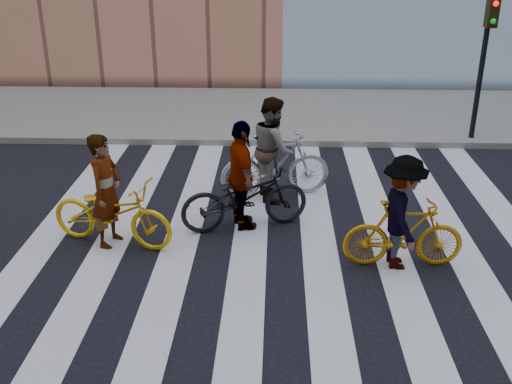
# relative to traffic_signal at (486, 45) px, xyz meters

# --- Properties ---
(ground) EXTENTS (100.00, 100.00, 0.00)m
(ground) POSITION_rel_traffic_signal_xyz_m (-4.40, -5.32, -2.28)
(ground) COLOR black
(ground) RESTS_ON ground
(sidewalk_far) EXTENTS (100.00, 5.00, 0.15)m
(sidewalk_far) POSITION_rel_traffic_signal_xyz_m (-4.40, 2.18, -2.20)
(sidewalk_far) COLOR gray
(sidewalk_far) RESTS_ON ground
(zebra_crosswalk) EXTENTS (8.25, 10.00, 0.01)m
(zebra_crosswalk) POSITION_rel_traffic_signal_xyz_m (-4.40, -5.32, -2.27)
(zebra_crosswalk) COLOR silver
(zebra_crosswalk) RESTS_ON ground
(traffic_signal) EXTENTS (0.22, 0.42, 3.33)m
(traffic_signal) POSITION_rel_traffic_signal_xyz_m (0.00, 0.00, 0.00)
(traffic_signal) COLOR black
(traffic_signal) RESTS_ON ground
(bike_yellow_left) EXTENTS (2.16, 1.23, 1.07)m
(bike_yellow_left) POSITION_rel_traffic_signal_xyz_m (-7.10, -5.08, -1.74)
(bike_yellow_left) COLOR yellow
(bike_yellow_left) RESTS_ON ground
(bike_silver_mid) EXTENTS (2.12, 0.98, 1.23)m
(bike_silver_mid) POSITION_rel_traffic_signal_xyz_m (-4.56, -3.12, -1.66)
(bike_silver_mid) COLOR #B2B5BD
(bike_silver_mid) RESTS_ON ground
(bike_yellow_right) EXTENTS (1.76, 0.53, 1.05)m
(bike_yellow_right) POSITION_rel_traffic_signal_xyz_m (-2.68, -5.61, -1.75)
(bike_yellow_right) COLOR orange
(bike_yellow_right) RESTS_ON ground
(bike_dark_rear) EXTENTS (2.26, 1.36, 1.12)m
(bike_dark_rear) POSITION_rel_traffic_signal_xyz_m (-5.06, -4.45, -1.72)
(bike_dark_rear) COLOR black
(bike_dark_rear) RESTS_ON ground
(rider_left) EXTENTS (0.59, 0.75, 1.82)m
(rider_left) POSITION_rel_traffic_signal_xyz_m (-7.15, -5.08, -1.37)
(rider_left) COLOR slate
(rider_left) RESTS_ON ground
(rider_mid) EXTENTS (0.89, 1.04, 1.89)m
(rider_mid) POSITION_rel_traffic_signal_xyz_m (-4.61, -3.12, -1.33)
(rider_mid) COLOR slate
(rider_mid) RESTS_ON ground
(rider_right) EXTENTS (0.66, 1.12, 1.72)m
(rider_right) POSITION_rel_traffic_signal_xyz_m (-2.73, -5.61, -1.42)
(rider_right) COLOR slate
(rider_right) RESTS_ON ground
(rider_rear) EXTENTS (0.76, 1.17, 1.85)m
(rider_rear) POSITION_rel_traffic_signal_xyz_m (-5.11, -4.45, -1.36)
(rider_rear) COLOR slate
(rider_rear) RESTS_ON ground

